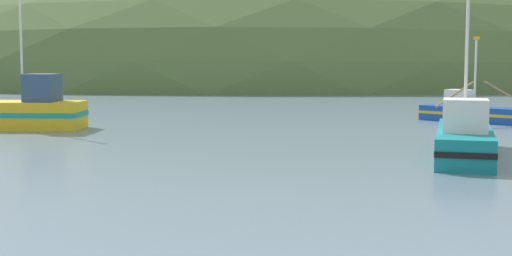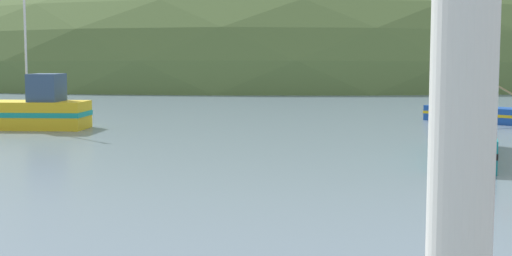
# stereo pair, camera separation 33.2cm
# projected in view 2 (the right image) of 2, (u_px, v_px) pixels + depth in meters

# --- Properties ---
(hill_far_right) EXTENTS (198.15, 158.52, 49.22)m
(hill_far_right) POSITION_uv_depth(u_px,v_px,m) (315.00, 75.00, 149.80)
(hill_far_right) COLOR #516B38
(hill_far_right) RESTS_ON ground
(hill_mid_left) EXTENTS (116.72, 93.38, 90.11)m
(hill_mid_left) POSITION_uv_depth(u_px,v_px,m) (405.00, 67.00, 260.58)
(hill_mid_left) COLOR #386633
(hill_mid_left) RESTS_ON ground
(fishing_boat_yellow) EXTENTS (6.65, 3.96, 7.25)m
(fishing_boat_yellow) POSITION_uv_depth(u_px,v_px,m) (32.00, 111.00, 38.11)
(fishing_boat_yellow) COLOR gold
(fishing_boat_yellow) RESTS_ON ground
(fishing_boat_teal) EXTENTS (5.60, 8.44, 7.24)m
(fishing_boat_teal) POSITION_uv_depth(u_px,v_px,m) (466.00, 139.00, 27.15)
(fishing_boat_teal) COLOR #147F84
(fishing_boat_teal) RESTS_ON ground
(fishing_boat_blue) EXTENTS (8.61, 6.81, 5.05)m
(fishing_boat_blue) POSITION_uv_depth(u_px,v_px,m) (481.00, 112.00, 41.82)
(fishing_boat_blue) COLOR #19479E
(fishing_boat_blue) RESTS_ON ground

